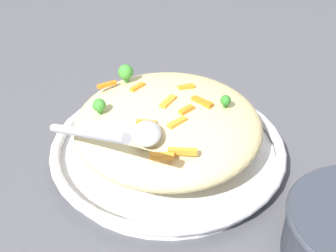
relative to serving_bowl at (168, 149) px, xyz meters
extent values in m
plane|color=#4C4C51|center=(0.00, 0.00, -0.02)|extent=(2.40, 2.40, 0.00)
cylinder|color=silver|center=(0.00, 0.00, -0.01)|extent=(0.34, 0.34, 0.02)
torus|color=silver|center=(0.00, 0.00, 0.01)|extent=(0.37, 0.37, 0.02)
torus|color=black|center=(0.00, 0.00, 0.01)|extent=(0.37, 0.37, 0.00)
ellipsoid|color=#DBC689|center=(0.00, 0.00, 0.05)|extent=(0.30, 0.29, 0.08)
cube|color=orange|center=(0.05, -0.03, 0.09)|extent=(0.02, 0.03, 0.01)
cube|color=orange|center=(-0.02, -0.03, 0.09)|extent=(0.02, 0.02, 0.01)
cube|color=orange|center=(0.07, 0.10, 0.08)|extent=(0.02, 0.03, 0.01)
cube|color=orange|center=(-0.05, -0.01, 0.09)|extent=(0.03, 0.03, 0.01)
cube|color=orange|center=(0.00, 0.00, 0.09)|extent=(0.04, 0.03, 0.01)
cube|color=orange|center=(-0.12, 0.01, 0.08)|extent=(0.01, 0.03, 0.01)
cube|color=orange|center=(0.05, 0.05, 0.09)|extent=(0.03, 0.02, 0.01)
cube|color=orange|center=(-0.11, -0.01, 0.08)|extent=(0.01, 0.04, 0.01)
cube|color=orange|center=(-0.05, 0.03, 0.09)|extent=(0.01, 0.03, 0.01)
cube|color=orange|center=(0.00, -0.05, 0.09)|extent=(0.03, 0.03, 0.01)
cylinder|color=#377928|center=(0.08, 0.07, 0.08)|extent=(0.01, 0.01, 0.01)
sphere|color=#3D8E33|center=(0.08, 0.07, 0.10)|extent=(0.03, 0.03, 0.03)
cylinder|color=#377928|center=(-0.01, 0.10, 0.08)|extent=(0.01, 0.01, 0.01)
sphere|color=#3D8E33|center=(-0.01, 0.10, 0.09)|extent=(0.02, 0.02, 0.02)
cylinder|color=#296820|center=(-0.01, -0.09, 0.08)|extent=(0.01, 0.01, 0.01)
sphere|color=#2D7A28|center=(-0.01, -0.09, 0.09)|extent=(0.02, 0.02, 0.02)
ellipsoid|color=#B7B7BC|center=(-0.08, 0.03, 0.09)|extent=(0.06, 0.04, 0.02)
cylinder|color=#B7B7BC|center=(-0.14, 0.10, 0.14)|extent=(0.15, 0.12, 0.10)
camera|label=1|loc=(-0.55, 0.02, 0.43)|focal=46.08mm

